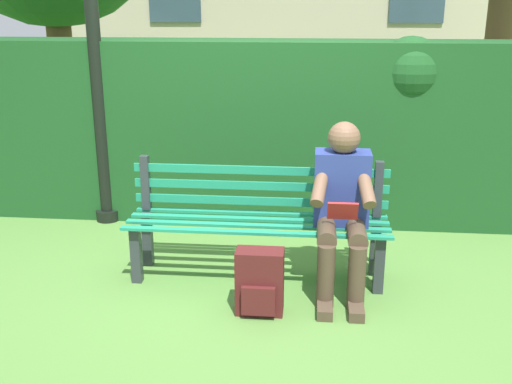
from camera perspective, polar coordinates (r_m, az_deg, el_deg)
ground at (r=4.40m, az=0.13°, el=-8.21°), size 60.00×60.00×0.00m
park_bench at (r=4.29m, az=0.22°, el=-2.50°), size 1.87×0.46×0.85m
person_seated at (r=4.06m, az=8.26°, el=-1.22°), size 0.44×0.73×1.17m
hedge_backdrop at (r=5.50m, az=-3.19°, el=6.26°), size 5.54×0.71×1.67m
backpack at (r=3.85m, az=0.36°, el=-8.69°), size 0.31×0.24×0.43m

